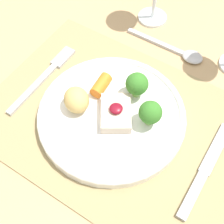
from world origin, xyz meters
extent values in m
plane|color=#4C4742|center=(0.00, 0.00, 0.00)|extent=(8.00, 8.00, 0.00)
cube|color=tan|center=(0.00, 0.00, 0.71)|extent=(1.23, 1.08, 0.03)
cylinder|color=tan|center=(-0.54, 0.47, 0.35)|extent=(0.06, 0.06, 0.69)
cube|color=#9E895B|center=(0.00, 0.00, 0.72)|extent=(0.48, 0.35, 0.00)
cylinder|color=white|center=(-0.01, 0.00, 0.73)|extent=(0.27, 0.27, 0.02)
torus|color=white|center=(-0.01, 0.00, 0.74)|extent=(0.27, 0.27, 0.01)
cube|color=beige|center=(0.00, 0.00, 0.75)|extent=(0.08, 0.09, 0.02)
ellipsoid|color=maroon|center=(0.00, 0.00, 0.76)|extent=(0.02, 0.02, 0.01)
cylinder|color=#84B256|center=(0.01, 0.06, 0.75)|extent=(0.01, 0.01, 0.02)
sphere|color=#387A28|center=(0.01, 0.06, 0.77)|extent=(0.04, 0.04, 0.04)
cylinder|color=#84B256|center=(0.06, 0.02, 0.75)|extent=(0.01, 0.01, 0.02)
sphere|color=#387A28|center=(0.06, 0.02, 0.77)|extent=(0.04, 0.04, 0.04)
cylinder|color=orange|center=(-0.06, 0.04, 0.75)|extent=(0.03, 0.05, 0.02)
ellipsoid|color=tan|center=(-0.07, -0.02, 0.76)|extent=(0.07, 0.07, 0.04)
cube|color=#B2B2B7|center=(-0.17, -0.03, 0.73)|extent=(0.01, 0.14, 0.01)
cube|color=#B2B2B7|center=(-0.17, 0.07, 0.73)|extent=(0.02, 0.05, 0.01)
cube|color=#B2B2B7|center=(0.18, -0.05, 0.73)|extent=(0.02, 0.09, 0.01)
cube|color=#B2B2B7|center=(0.18, 0.04, 0.73)|extent=(0.02, 0.11, 0.00)
cube|color=#B2B2B7|center=(-0.03, 0.22, 0.72)|extent=(0.14, 0.01, 0.01)
ellipsoid|color=#B2B2B7|center=(0.05, 0.22, 0.73)|extent=(0.04, 0.04, 0.01)
cylinder|color=white|center=(-0.08, 0.28, 0.72)|extent=(0.07, 0.07, 0.01)
cylinder|color=white|center=(-0.08, 0.28, 0.76)|extent=(0.01, 0.01, 0.07)
camera|label=1|loc=(0.15, -0.25, 1.21)|focal=50.00mm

